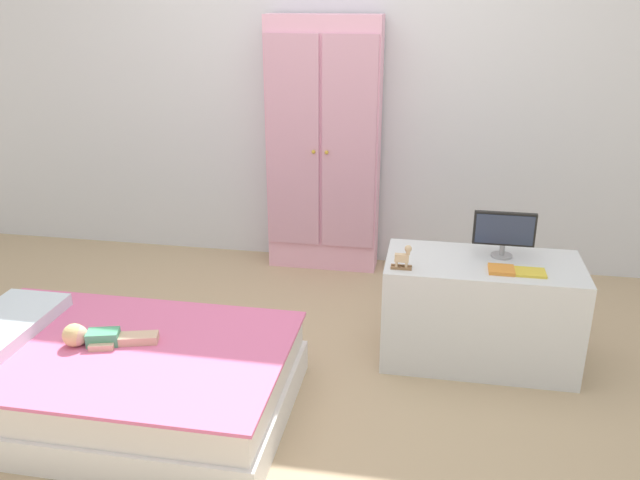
{
  "coord_description": "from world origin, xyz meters",
  "views": [
    {
      "loc": [
        0.65,
        -2.48,
        1.69
      ],
      "look_at": [
        0.13,
        0.31,
        0.6
      ],
      "focal_mm": 36.49,
      "sensor_mm": 36.0,
      "label": 1
    }
  ],
  "objects_px": {
    "book_orange": "(501,270)",
    "wardrobe": "(324,147)",
    "doll": "(92,336)",
    "tv_monitor": "(504,231)",
    "book_yellow": "(530,272)",
    "tv_stand": "(480,311)",
    "rocking_horse_toy": "(403,258)",
    "bed": "(118,378)"
  },
  "relations": [
    {
      "from": "doll",
      "to": "tv_stand",
      "type": "distance_m",
      "value": 1.76
    },
    {
      "from": "doll",
      "to": "book_yellow",
      "type": "height_order",
      "value": "book_yellow"
    },
    {
      "from": "wardrobe",
      "to": "doll",
      "type": "bearing_deg",
      "value": -111.61
    },
    {
      "from": "doll",
      "to": "tv_monitor",
      "type": "height_order",
      "value": "tv_monitor"
    },
    {
      "from": "bed",
      "to": "rocking_horse_toy",
      "type": "height_order",
      "value": "rocking_horse_toy"
    },
    {
      "from": "tv_monitor",
      "to": "rocking_horse_toy",
      "type": "height_order",
      "value": "tv_monitor"
    },
    {
      "from": "wardrobe",
      "to": "book_orange",
      "type": "bearing_deg",
      "value": -48.2
    },
    {
      "from": "wardrobe",
      "to": "bed",
      "type": "bearing_deg",
      "value": -108.7
    },
    {
      "from": "wardrobe",
      "to": "tv_monitor",
      "type": "xyz_separation_m",
      "value": [
        1.02,
        -0.95,
        -0.14
      ]
    },
    {
      "from": "book_orange",
      "to": "book_yellow",
      "type": "height_order",
      "value": "book_orange"
    },
    {
      "from": "doll",
      "to": "book_yellow",
      "type": "distance_m",
      "value": 1.92
    },
    {
      "from": "book_yellow",
      "to": "tv_stand",
      "type": "bearing_deg",
      "value": 152.26
    },
    {
      "from": "rocking_horse_toy",
      "to": "book_orange",
      "type": "distance_m",
      "value": 0.44
    },
    {
      "from": "book_orange",
      "to": "tv_stand",
      "type": "bearing_deg",
      "value": 123.75
    },
    {
      "from": "book_orange",
      "to": "book_yellow",
      "type": "xyz_separation_m",
      "value": [
        0.13,
        0.0,
        -0.0
      ]
    },
    {
      "from": "book_yellow",
      "to": "bed",
      "type": "bearing_deg",
      "value": -160.98
    },
    {
      "from": "tv_monitor",
      "to": "book_yellow",
      "type": "relative_size",
      "value": 2.12
    },
    {
      "from": "tv_monitor",
      "to": "book_orange",
      "type": "distance_m",
      "value": 0.22
    },
    {
      "from": "tv_stand",
      "to": "rocking_horse_toy",
      "type": "xyz_separation_m",
      "value": [
        -0.37,
        -0.15,
        0.31
      ]
    },
    {
      "from": "tv_stand",
      "to": "tv_monitor",
      "type": "relative_size",
      "value": 3.2
    },
    {
      "from": "book_orange",
      "to": "wardrobe",
      "type": "bearing_deg",
      "value": 131.8
    },
    {
      "from": "rocking_horse_toy",
      "to": "book_orange",
      "type": "height_order",
      "value": "rocking_horse_toy"
    },
    {
      "from": "book_yellow",
      "to": "tv_monitor",
      "type": "bearing_deg",
      "value": 121.86
    },
    {
      "from": "tv_stand",
      "to": "tv_monitor",
      "type": "height_order",
      "value": "tv_monitor"
    },
    {
      "from": "tv_monitor",
      "to": "book_yellow",
      "type": "xyz_separation_m",
      "value": [
        0.11,
        -0.18,
        -0.12
      ]
    },
    {
      "from": "book_orange",
      "to": "doll",
      "type": "bearing_deg",
      "value": -160.88
    },
    {
      "from": "bed",
      "to": "book_yellow",
      "type": "bearing_deg",
      "value": 19.02
    },
    {
      "from": "doll",
      "to": "bed",
      "type": "bearing_deg",
      "value": -3.87
    },
    {
      "from": "rocking_horse_toy",
      "to": "book_yellow",
      "type": "distance_m",
      "value": 0.56
    },
    {
      "from": "bed",
      "to": "book_yellow",
      "type": "distance_m",
      "value": 1.85
    },
    {
      "from": "tv_stand",
      "to": "book_orange",
      "type": "distance_m",
      "value": 0.29
    },
    {
      "from": "wardrobe",
      "to": "book_orange",
      "type": "relative_size",
      "value": 13.83
    },
    {
      "from": "tv_stand",
      "to": "book_orange",
      "type": "height_order",
      "value": "book_orange"
    },
    {
      "from": "bed",
      "to": "tv_stand",
      "type": "height_order",
      "value": "tv_stand"
    },
    {
      "from": "tv_stand",
      "to": "book_yellow",
      "type": "relative_size",
      "value": 6.76
    },
    {
      "from": "doll",
      "to": "book_yellow",
      "type": "relative_size",
      "value": 2.9
    },
    {
      "from": "doll",
      "to": "book_orange",
      "type": "xyz_separation_m",
      "value": [
        1.69,
        0.59,
        0.19
      ]
    },
    {
      "from": "tv_stand",
      "to": "book_orange",
      "type": "relative_size",
      "value": 7.99
    },
    {
      "from": "bed",
      "to": "rocking_horse_toy",
      "type": "distance_m",
      "value": 1.35
    },
    {
      "from": "tv_stand",
      "to": "rocking_horse_toy",
      "type": "relative_size",
      "value": 7.88
    },
    {
      "from": "bed",
      "to": "tv_stand",
      "type": "xyz_separation_m",
      "value": [
        1.52,
        0.69,
        0.11
      ]
    },
    {
      "from": "rocking_horse_toy",
      "to": "book_orange",
      "type": "bearing_deg",
      "value": 6.19
    }
  ]
}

